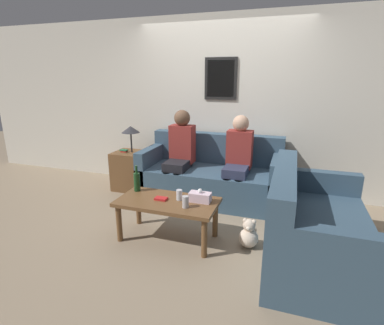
# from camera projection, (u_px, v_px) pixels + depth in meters

# --- Properties ---
(ground_plane) EXTENTS (16.00, 16.00, 0.00)m
(ground_plane) POSITION_uv_depth(u_px,v_px,m) (200.00, 212.00, 3.97)
(ground_plane) COLOR gray
(wall_back) EXTENTS (9.00, 0.08, 2.60)m
(wall_back) POSITION_uv_depth(u_px,v_px,m) (221.00, 106.00, 4.52)
(wall_back) COLOR silver
(wall_back) RESTS_ON ground_plane
(couch_main) EXTENTS (1.97, 0.89, 0.91)m
(couch_main) POSITION_uv_depth(u_px,v_px,m) (211.00, 177.00, 4.36)
(couch_main) COLOR #385166
(couch_main) RESTS_ON ground_plane
(couch_side) EXTENTS (0.89, 1.56, 0.91)m
(couch_side) POSITION_uv_depth(u_px,v_px,m) (313.00, 231.00, 2.84)
(couch_side) COLOR #385166
(couch_side) RESTS_ON ground_plane
(coffee_table) EXTENTS (1.08, 0.55, 0.45)m
(coffee_table) POSITION_uv_depth(u_px,v_px,m) (168.00, 206.00, 3.22)
(coffee_table) COLOR brown
(coffee_table) RESTS_ON ground_plane
(side_table_with_lamp) EXTENTS (0.46, 0.46, 1.01)m
(side_table_with_lamp) POSITION_uv_depth(u_px,v_px,m) (130.00, 168.00, 4.72)
(side_table_with_lamp) COLOR brown
(side_table_with_lamp) RESTS_ON ground_plane
(wine_bottle) EXTENTS (0.07, 0.07, 0.30)m
(wine_bottle) POSITION_uv_depth(u_px,v_px,m) (137.00, 181.00, 3.44)
(wine_bottle) COLOR #19421E
(wine_bottle) RESTS_ON coffee_table
(drinking_glass) EXTENTS (0.07, 0.07, 0.11)m
(drinking_glass) POSITION_uv_depth(u_px,v_px,m) (179.00, 195.00, 3.20)
(drinking_glass) COLOR silver
(drinking_glass) RESTS_ON coffee_table
(book_stack) EXTENTS (0.13, 0.08, 0.02)m
(book_stack) POSITION_uv_depth(u_px,v_px,m) (161.00, 199.00, 3.22)
(book_stack) COLOR red
(book_stack) RESTS_ON coffee_table
(soda_can) EXTENTS (0.07, 0.07, 0.12)m
(soda_can) POSITION_uv_depth(u_px,v_px,m) (185.00, 202.00, 3.01)
(soda_can) COLOR #BCBCC1
(soda_can) RESTS_ON coffee_table
(tissue_box) EXTENTS (0.23, 0.12, 0.15)m
(tissue_box) POSITION_uv_depth(u_px,v_px,m) (200.00, 197.00, 3.16)
(tissue_box) COLOR silver
(tissue_box) RESTS_ON coffee_table
(person_left) EXTENTS (0.34, 0.59, 1.28)m
(person_left) POSITION_uv_depth(u_px,v_px,m) (180.00, 151.00, 4.28)
(person_left) COLOR black
(person_left) RESTS_ON ground_plane
(person_right) EXTENTS (0.34, 0.58, 1.24)m
(person_right) POSITION_uv_depth(u_px,v_px,m) (238.00, 157.00, 4.03)
(person_right) COLOR #2D334C
(person_right) RESTS_ON ground_plane
(teddy_bear) EXTENTS (0.20, 0.20, 0.32)m
(teddy_bear) POSITION_uv_depth(u_px,v_px,m) (249.00, 235.00, 3.13)
(teddy_bear) COLOR beige
(teddy_bear) RESTS_ON ground_plane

